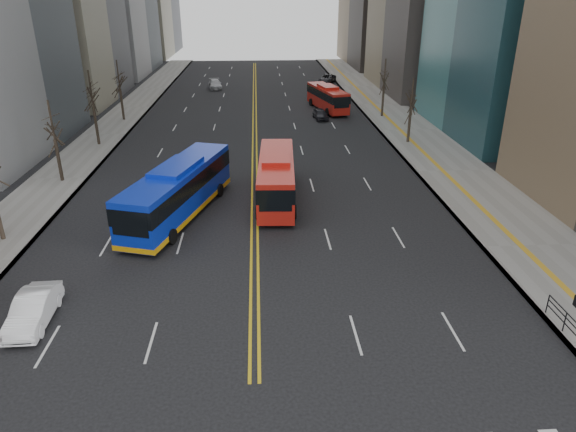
{
  "coord_description": "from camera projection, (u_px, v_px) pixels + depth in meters",
  "views": [
    {
      "loc": [
        0.39,
        -11.35,
        14.66
      ],
      "look_at": [
        1.85,
        13.09,
        3.86
      ],
      "focal_mm": 32.0,
      "sensor_mm": 36.0,
      "label": 1
    }
  ],
  "objects": [
    {
      "name": "blue_bus",
      "position": [
        178.0,
        189.0,
        35.57
      ],
      "size": [
        6.54,
        13.35,
        3.79
      ],
      "color": "#0D2AC4",
      "rests_on": "ground"
    },
    {
      "name": "car_silver",
      "position": [
        215.0,
        84.0,
        82.86
      ],
      "size": [
        2.61,
        5.1,
        1.42
      ],
      "primitive_type": "imported",
      "rotation": [
        0.0,
        0.0,
        0.13
      ],
      "color": "#ACACB2",
      "rests_on": "ground"
    },
    {
      "name": "sidewalk_right",
      "position": [
        409.0,
        130.0,
        58.28
      ],
      "size": [
        7.0,
        130.0,
        0.15
      ],
      "primitive_type": "cube",
      "color": "gray",
      "rests_on": "ground"
    },
    {
      "name": "car_dark_mid",
      "position": [
        320.0,
        114.0,
        63.29
      ],
      "size": [
        1.82,
        3.85,
        1.27
      ],
      "primitive_type": "imported",
      "rotation": [
        0.0,
        0.0,
        0.09
      ],
      "color": "black",
      "rests_on": "ground"
    },
    {
      "name": "red_bus_near",
      "position": [
        276.0,
        175.0,
        38.4
      ],
      "size": [
        3.22,
        11.26,
        3.54
      ],
      "color": "red",
      "rests_on": "ground"
    },
    {
      "name": "car_white",
      "position": [
        33.0,
        310.0,
        24.42
      ],
      "size": [
        1.69,
        4.43,
        1.44
      ],
      "primitive_type": "imported",
      "rotation": [
        0.0,
        0.0,
        0.04
      ],
      "color": "white",
      "rests_on": "ground"
    },
    {
      "name": "street_trees",
      "position": [
        172.0,
        111.0,
        45.46
      ],
      "size": [
        35.2,
        47.2,
        7.6
      ],
      "color": "black",
      "rests_on": "ground"
    },
    {
      "name": "car_dark_far",
      "position": [
        327.0,
        79.0,
        88.35
      ],
      "size": [
        3.86,
        5.45,
        1.38
      ],
      "primitive_type": "imported",
      "rotation": [
        0.0,
        0.0,
        -0.35
      ],
      "color": "black",
      "rests_on": "ground"
    },
    {
      "name": "sidewalk_left",
      "position": [
        105.0,
        135.0,
        56.44
      ],
      "size": [
        5.0,
        130.0,
        0.15
      ],
      "primitive_type": "cube",
      "color": "gray",
      "rests_on": "ground"
    },
    {
      "name": "centerline",
      "position": [
        255.0,
        113.0,
        66.49
      ],
      "size": [
        0.55,
        100.0,
        0.01
      ],
      "color": "gold",
      "rests_on": "ground"
    },
    {
      "name": "red_bus_far",
      "position": [
        327.0,
        96.0,
        67.58
      ],
      "size": [
        4.56,
        10.46,
        3.26
      ],
      "color": "red",
      "rests_on": "ground"
    }
  ]
}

